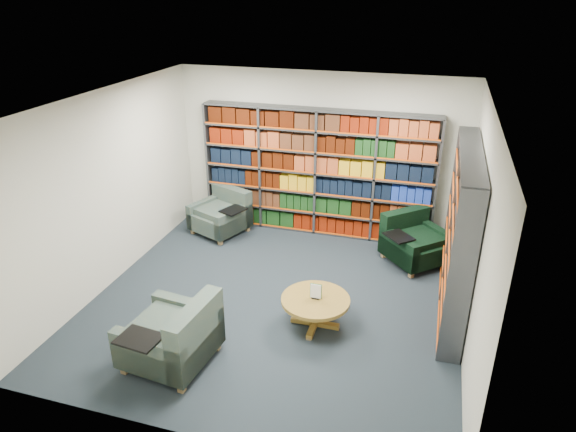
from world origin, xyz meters
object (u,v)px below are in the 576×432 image
(chair_teal_left, at_px, (223,215))
(chair_green_right, at_px, (413,242))
(coffee_table, at_px, (315,304))
(chair_teal_front, at_px, (176,339))

(chair_teal_left, height_order, chair_green_right, chair_green_right)
(chair_teal_left, xyz_separation_m, chair_green_right, (3.33, -0.13, 0.01))
(chair_teal_left, relative_size, coffee_table, 1.27)
(coffee_table, bearing_deg, chair_teal_left, 134.65)
(chair_teal_left, relative_size, chair_teal_front, 0.97)
(chair_green_right, distance_m, chair_teal_front, 4.11)
(chair_teal_front, bearing_deg, coffee_table, 40.18)
(chair_green_right, xyz_separation_m, coffee_table, (-1.08, -2.15, 0.02))
(chair_green_right, distance_m, coffee_table, 2.40)
(chair_teal_left, distance_m, chair_teal_front, 3.55)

